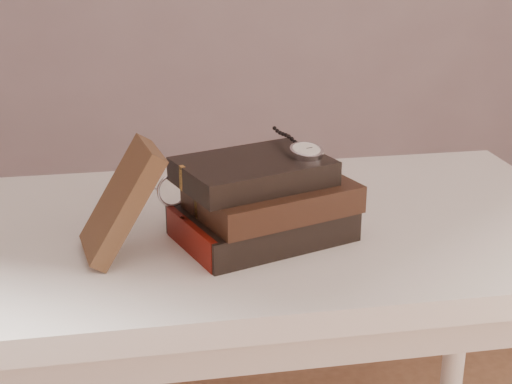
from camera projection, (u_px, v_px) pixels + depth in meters
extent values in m
cube|color=white|center=(286.00, 231.00, 1.22)|extent=(1.00, 0.60, 0.04)
cube|color=white|center=(286.00, 264.00, 1.25)|extent=(0.88, 0.49, 0.08)
cylinder|color=white|center=(41.00, 368.00, 1.51)|extent=(0.05, 0.05, 0.71)
cylinder|color=white|center=(457.00, 327.00, 1.66)|extent=(0.05, 0.05, 0.71)
cube|color=black|center=(262.00, 223.00, 1.15)|extent=(0.29, 0.24, 0.05)
cube|color=beige|center=(264.00, 223.00, 1.15)|extent=(0.28, 0.23, 0.04)
cube|color=gold|center=(183.00, 233.00, 1.11)|extent=(0.01, 0.01, 0.05)
cube|color=#651009|center=(191.00, 239.00, 1.09)|extent=(0.06, 0.15, 0.05)
cube|color=black|center=(272.00, 197.00, 1.13)|extent=(0.27, 0.23, 0.04)
cube|color=beige|center=(274.00, 196.00, 1.13)|extent=(0.26, 0.21, 0.03)
cube|color=gold|center=(198.00, 205.00, 1.10)|extent=(0.01, 0.01, 0.04)
cube|color=black|center=(253.00, 171.00, 1.12)|extent=(0.25, 0.21, 0.04)
cube|color=beige|center=(255.00, 171.00, 1.12)|extent=(0.24, 0.20, 0.03)
cube|color=gold|center=(183.00, 178.00, 1.09)|extent=(0.01, 0.01, 0.04)
cube|color=#3F2818|center=(122.00, 201.00, 1.07)|extent=(0.13, 0.13, 0.17)
cylinder|color=silver|center=(306.00, 152.00, 1.13)|extent=(0.07, 0.07, 0.02)
cylinder|color=white|center=(307.00, 149.00, 1.12)|extent=(0.05, 0.05, 0.01)
torus|color=silver|center=(307.00, 149.00, 1.12)|extent=(0.06, 0.06, 0.01)
cylinder|color=silver|center=(296.00, 147.00, 1.15)|extent=(0.01, 0.01, 0.01)
cube|color=black|center=(304.00, 147.00, 1.13)|extent=(0.01, 0.01, 0.00)
cube|color=black|center=(309.00, 148.00, 1.13)|extent=(0.01, 0.00, 0.00)
sphere|color=black|center=(295.00, 142.00, 1.16)|extent=(0.01, 0.01, 0.01)
sphere|color=black|center=(292.00, 139.00, 1.17)|extent=(0.01, 0.01, 0.01)
sphere|color=black|center=(289.00, 137.00, 1.18)|extent=(0.01, 0.01, 0.01)
sphere|color=black|center=(286.00, 135.00, 1.19)|extent=(0.01, 0.01, 0.01)
sphere|color=black|center=(283.00, 134.00, 1.20)|extent=(0.01, 0.01, 0.01)
sphere|color=black|center=(280.00, 133.00, 1.21)|extent=(0.01, 0.01, 0.01)
sphere|color=black|center=(277.00, 131.00, 1.22)|extent=(0.01, 0.01, 0.01)
sphere|color=black|center=(275.00, 128.00, 1.23)|extent=(0.01, 0.01, 0.01)
torus|color=silver|center=(172.00, 191.00, 1.14)|extent=(0.05, 0.03, 0.05)
torus|color=silver|center=(204.00, 185.00, 1.16)|extent=(0.05, 0.03, 0.05)
cylinder|color=silver|center=(188.00, 186.00, 1.15)|extent=(0.01, 0.01, 0.00)
cylinder|color=silver|center=(145.00, 186.00, 1.18)|extent=(0.04, 0.11, 0.03)
cylinder|color=silver|center=(202.00, 176.00, 1.22)|extent=(0.04, 0.11, 0.03)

